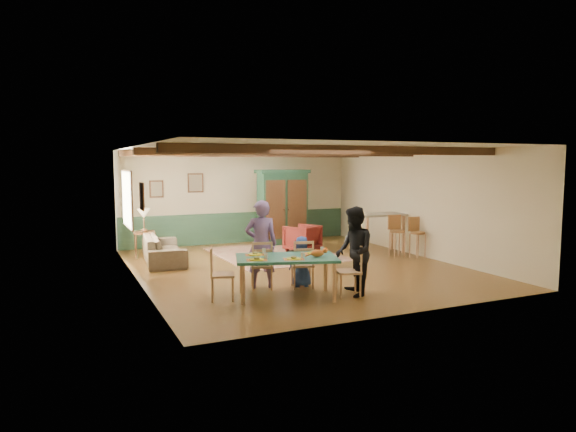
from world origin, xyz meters
name	(u,v)px	position (x,y,z in m)	size (l,w,h in m)	color
floor	(296,267)	(0.00, 0.00, 0.00)	(8.00, 8.00, 0.00)	brown
wall_back	(239,197)	(0.00, 4.00, 1.35)	(7.00, 0.02, 2.70)	beige
wall_left	(136,215)	(-3.50, 0.00, 1.35)	(0.02, 8.00, 2.70)	beige
wall_right	(421,203)	(3.50, 0.00, 1.35)	(0.02, 8.00, 2.70)	beige
ceiling	(296,148)	(0.00, 0.00, 2.70)	(7.00, 8.00, 0.02)	silver
wainscot_back	(239,227)	(0.00, 3.98, 0.45)	(6.95, 0.03, 0.90)	#203C29
ceiling_beam_front	(350,150)	(0.00, -2.30, 2.61)	(6.95, 0.16, 0.16)	#311C0D
ceiling_beam_mid	(289,152)	(0.00, 0.40, 2.61)	(6.95, 0.16, 0.16)	#311C0D
ceiling_beam_back	(250,154)	(0.00, 3.00, 2.61)	(6.95, 0.16, 0.16)	#311C0D
window_left	(127,199)	(-3.47, 1.70, 1.55)	(0.06, 1.60, 1.30)	white
picture_left_wall	(142,196)	(-3.47, -0.60, 1.75)	(0.04, 0.42, 0.52)	gray
picture_back_a	(196,183)	(-1.30, 3.97, 1.80)	(0.45, 0.04, 0.55)	gray
picture_back_b	(156,189)	(-2.40, 3.97, 1.65)	(0.38, 0.04, 0.48)	gray
dining_table	(286,277)	(-1.29, -2.32, 0.37)	(1.75, 0.97, 0.73)	#1C5A48
dining_chair_far_left	(262,265)	(-1.45, -1.54, 0.46)	(0.41, 0.43, 0.93)	tan
dining_chair_far_right	(302,264)	(-0.71, -1.77, 0.46)	(0.41, 0.43, 0.93)	tan
dining_chair_end_left	(222,274)	(-2.36, -1.99, 0.46)	(0.41, 0.43, 0.93)	tan
dining_chair_end_right	(349,270)	(-0.22, -2.66, 0.46)	(0.41, 0.43, 0.93)	tan
person_man	(261,244)	(-1.43, -1.46, 0.84)	(0.61, 0.40, 1.68)	slate
person_woman	(354,251)	(-0.13, -2.69, 0.80)	(0.78, 0.61, 1.61)	black
person_child	(302,261)	(-0.68, -1.70, 0.49)	(0.48, 0.31, 0.98)	navy
cat	(317,252)	(-0.81, -2.58, 0.82)	(0.35, 0.14, 0.18)	orange
place_setting_near_left	(257,257)	(-1.87, -2.40, 0.79)	(0.39, 0.29, 0.11)	yellow
place_setting_near_center	(294,256)	(-1.27, -2.59, 0.79)	(0.39, 0.29, 0.11)	yellow
place_setting_far_left	(255,252)	(-1.73, -1.93, 0.79)	(0.39, 0.29, 0.11)	yellow
place_setting_far_right	(314,251)	(-0.70, -2.25, 0.79)	(0.39, 0.29, 0.11)	yellow
area_rug	(275,254)	(0.19, 1.72, 0.01)	(2.88, 3.42, 0.01)	tan
armoire	(282,207)	(1.07, 3.21, 1.09)	(1.54, 0.61, 2.17)	#153524
armchair	(302,238)	(1.02, 1.78, 0.36)	(0.78, 0.80, 0.73)	#430D0D
sofa	(164,249)	(-2.64, 1.85, 0.32)	(2.21, 0.86, 0.64)	#423829
end_table	(145,244)	(-2.94, 2.78, 0.32)	(0.52, 0.52, 0.64)	#311C0D
table_lamp	(144,220)	(-2.94, 2.78, 0.93)	(0.32, 0.32, 0.58)	#CDB885
counter_table	(380,233)	(2.82, 0.80, 0.52)	(1.25, 0.73, 1.04)	tan
bar_stool_left	(397,236)	(2.88, 0.12, 0.53)	(0.37, 0.41, 1.06)	#9F6C3D
bar_stool_right	(418,238)	(3.27, -0.19, 0.51)	(0.36, 0.40, 1.02)	#9F6C3D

